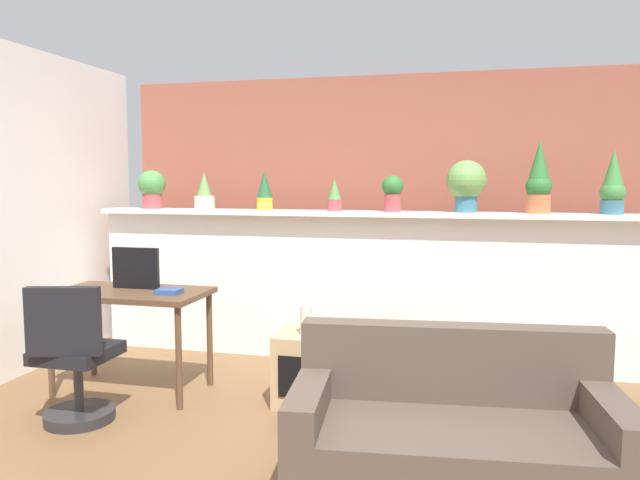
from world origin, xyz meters
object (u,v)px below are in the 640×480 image
at_px(potted_plant_7, 613,185).
at_px(potted_plant_3, 335,195).
at_px(potted_plant_1, 204,194).
at_px(office_chair, 74,365).
at_px(tv_monitor, 136,268).
at_px(couch, 453,441).
at_px(potted_plant_0, 152,187).
at_px(potted_plant_6, 539,180).
at_px(potted_plant_2, 265,190).
at_px(potted_plant_5, 466,183).
at_px(desk, 131,302).
at_px(vase_on_shelf, 306,320).
at_px(book_on_desk, 169,291).
at_px(side_cube_shelf, 306,369).
at_px(potted_plant_4, 393,192).

bearing_deg(potted_plant_7, potted_plant_3, -179.14).
xyz_separation_m(potted_plant_1, office_chair, (-0.12, -1.72, -1.04)).
relative_size(tv_monitor, couch, 0.22).
distance_m(potted_plant_0, potted_plant_6, 3.33).
distance_m(potted_plant_2, potted_plant_5, 1.71).
relative_size(potted_plant_0, potted_plant_2, 1.03).
height_order(potted_plant_1, potted_plant_6, potted_plant_6).
distance_m(potted_plant_3, office_chair, 2.38).
bearing_deg(potted_plant_6, couch, -105.59).
distance_m(desk, office_chair, 0.69).
relative_size(potted_plant_5, desk, 0.38).
bearing_deg(vase_on_shelf, book_on_desk, -175.09).
bearing_deg(office_chair, couch, -7.97).
xyz_separation_m(tv_monitor, couch, (2.32, -1.04, -0.62)).
distance_m(potted_plant_7, office_chair, 4.03).
relative_size(potted_plant_1, side_cube_shelf, 0.67).
height_order(potted_plant_0, vase_on_shelf, potted_plant_0).
height_order(potted_plant_5, tv_monitor, potted_plant_5).
bearing_deg(potted_plant_4, potted_plant_1, 179.25).
relative_size(potted_plant_4, book_on_desk, 1.80).
bearing_deg(tv_monitor, potted_plant_5, 24.01).
distance_m(potted_plant_2, book_on_desk, 1.41).
relative_size(potted_plant_5, potted_plant_7, 0.85).
height_order(potted_plant_6, vase_on_shelf, potted_plant_6).
xyz_separation_m(potted_plant_1, side_cube_shelf, (1.21, -1.03, -1.18)).
relative_size(desk, office_chair, 1.21).
bearing_deg(potted_plant_6, potted_plant_0, 179.75).
xyz_separation_m(potted_plant_1, potted_plant_5, (2.26, 0.04, 0.10)).
bearing_deg(tv_monitor, couch, -24.21).
relative_size(potted_plant_7, book_on_desk, 2.98).
relative_size(potted_plant_6, vase_on_shelf, 2.88).
distance_m(office_chair, vase_on_shelf, 1.51).
distance_m(potted_plant_1, vase_on_shelf, 1.82).
height_order(potted_plant_2, potted_plant_5, potted_plant_5).
xyz_separation_m(desk, vase_on_shelf, (1.31, 0.03, -0.07)).
xyz_separation_m(potted_plant_2, potted_plant_3, (0.64, -0.06, -0.04)).
height_order(potted_plant_2, desk, potted_plant_2).
xyz_separation_m(potted_plant_4, potted_plant_5, (0.58, 0.06, 0.07)).
xyz_separation_m(potted_plant_3, tv_monitor, (-1.28, -0.99, -0.52)).
bearing_deg(potted_plant_3, potted_plant_5, 2.84).
xyz_separation_m(book_on_desk, couch, (1.98, -0.91, -0.49)).
distance_m(potted_plant_7, vase_on_shelf, 2.54).
height_order(potted_plant_3, couch, potted_plant_3).
bearing_deg(tv_monitor, potted_plant_0, 112.67).
xyz_separation_m(vase_on_shelf, book_on_desk, (-0.98, -0.08, 0.17)).
xyz_separation_m(potted_plant_7, office_chair, (-3.45, -1.74, -1.12)).
relative_size(potted_plant_5, couch, 0.26).
bearing_deg(desk, vase_on_shelf, 1.17).
xyz_separation_m(potted_plant_2, book_on_desk, (-0.30, -1.19, -0.69)).
bearing_deg(desk, potted_plant_5, 25.62).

